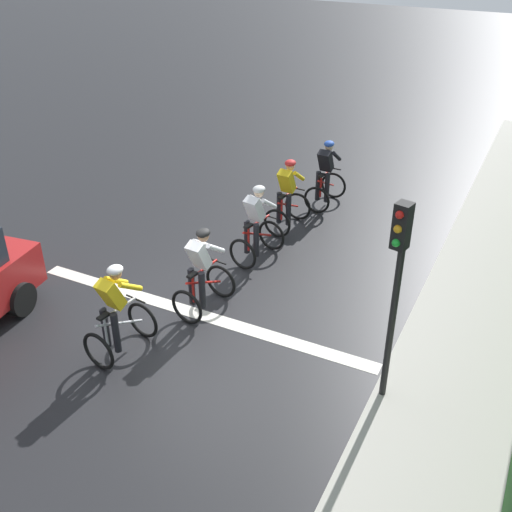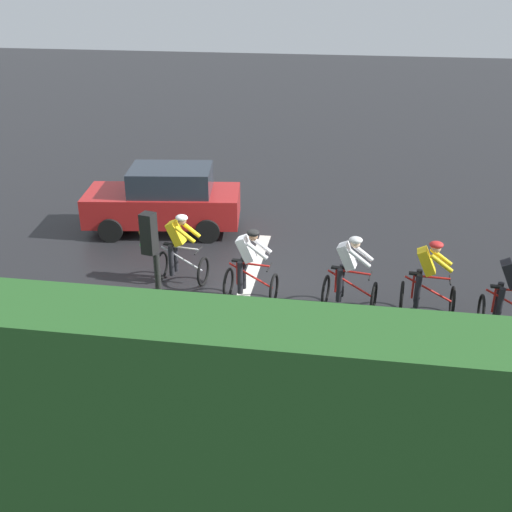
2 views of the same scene
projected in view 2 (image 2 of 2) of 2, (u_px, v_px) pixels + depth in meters
The scene contains 12 objects.
ground_plane at pixel (235, 297), 13.99m from camera, with size 80.00×80.00×0.00m, color black.
sidewalk_kerb at pixel (307, 466), 9.24m from camera, with size 2.80×25.05×0.12m, color #ADA89E.
stone_wall_low at pixel (302, 500), 8.32m from camera, with size 0.44×25.05×0.62m, color tan.
hedge_wall at pixel (303, 440), 7.52m from camera, with size 1.10×25.05×3.15m, color #265623.
road_marking_stop_line at pixel (243, 297), 13.97m from camera, with size 7.00×0.30×0.01m, color silver.
cyclist_lead at pixel (510, 293), 12.48m from camera, with size 0.73×1.11×1.66m.
cyclist_second at pixel (427, 280), 13.00m from camera, with size 0.75×1.12×1.66m.
cyclist_mid at pixel (349, 274), 13.22m from camera, with size 0.85×1.18×1.66m.
cyclist_fourth at pixel (249, 267), 13.55m from camera, with size 0.80×1.15×1.66m.
cyclist_trailing at pixel (180, 250), 14.33m from camera, with size 0.81×1.16×1.66m.
car_red at pixel (165, 200), 17.13m from camera, with size 2.30×4.29×1.76m.
traffic_light_near_crossing at pixel (155, 281), 9.82m from camera, with size 0.24×0.31×3.34m.
Camera 2 is at (12.08, 2.37, 6.72)m, focal length 44.71 mm.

